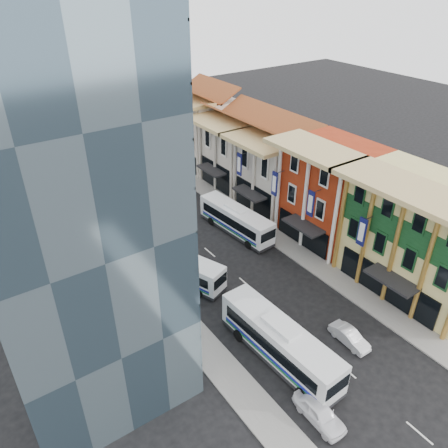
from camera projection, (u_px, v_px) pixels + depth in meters
ground at (355, 378)px, 35.92m from camera, size 200.00×200.00×0.00m
sidewalk_right at (266, 230)px, 55.54m from camera, size 3.00×90.00×0.15m
sidewalk_left at (144, 277)px, 47.26m from camera, size 3.00×90.00×0.15m
shophouse_tan at (421, 237)px, 43.18m from camera, size 8.00×14.00×12.00m
shophouse_red at (331, 192)px, 51.64m from camera, size 8.00×10.00×12.00m
shophouse_cream_near at (278, 173)px, 58.86m from camera, size 8.00×9.00×10.00m
shophouse_cream_mid at (238, 152)px, 65.21m from camera, size 8.00×9.00×10.00m
shophouse_cream_far at (201, 130)px, 72.36m from camera, size 8.00×12.00×11.00m
office_tower at (41, 181)px, 33.32m from camera, size 12.00×26.00×30.00m
office_block_far at (13, 172)px, 54.16m from camera, size 10.00×18.00×14.00m
bus_left_near at (280, 341)px, 36.68m from camera, size 3.47×12.59×4.00m
bus_left_far at (179, 266)px, 46.29m from camera, size 6.16×10.88×3.43m
bus_right at (236, 219)px, 54.41m from camera, size 3.64×11.65×3.68m
sedan_left at (319, 412)px, 32.28m from camera, size 1.92×4.56×1.54m
sedan_right at (349, 337)px, 38.93m from camera, size 1.45×4.01×1.32m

